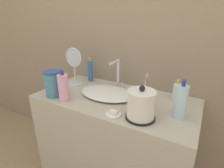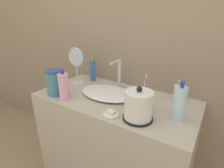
{
  "view_description": "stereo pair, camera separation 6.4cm",
  "coord_description": "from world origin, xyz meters",
  "px_view_note": "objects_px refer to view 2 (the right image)",
  "views": [
    {
      "loc": [
        0.54,
        -0.71,
        1.34
      ],
      "look_at": [
        -0.02,
        0.28,
        0.9
      ],
      "focal_mm": 28.0,
      "sensor_mm": 36.0,
      "label": 1
    },
    {
      "loc": [
        0.59,
        -0.67,
        1.34
      ],
      "look_at": [
        -0.02,
        0.28,
        0.9
      ],
      "focal_mm": 28.0,
      "sensor_mm": 36.0,
      "label": 2
    }
  ],
  "objects_px": {
    "electric_kettle": "(138,107)",
    "shampoo_bottle": "(179,103)",
    "hand_cream_bottle": "(178,94)",
    "vanity_mirror": "(76,64)",
    "lotion_bottle": "(93,71)",
    "mouthwash_bottle": "(64,86)",
    "toothbrush_cup": "(144,101)",
    "water_pitcher": "(54,82)",
    "faucet": "(119,73)"
  },
  "relations": [
    {
      "from": "hand_cream_bottle",
      "to": "vanity_mirror",
      "type": "bearing_deg",
      "value": -172.43
    },
    {
      "from": "shampoo_bottle",
      "to": "hand_cream_bottle",
      "type": "relative_size",
      "value": 1.49
    },
    {
      "from": "faucet",
      "to": "water_pitcher",
      "type": "relative_size",
      "value": 1.26
    },
    {
      "from": "vanity_mirror",
      "to": "water_pitcher",
      "type": "xyz_separation_m",
      "value": [
        0.01,
        -0.25,
        -0.08
      ]
    },
    {
      "from": "toothbrush_cup",
      "to": "mouthwash_bottle",
      "type": "xyz_separation_m",
      "value": [
        -0.51,
        -0.19,
        0.05
      ]
    },
    {
      "from": "vanity_mirror",
      "to": "water_pitcher",
      "type": "distance_m",
      "value": 0.26
    },
    {
      "from": "mouthwash_bottle",
      "to": "vanity_mirror",
      "type": "distance_m",
      "value": 0.31
    },
    {
      "from": "electric_kettle",
      "to": "water_pitcher",
      "type": "relative_size",
      "value": 1.07
    },
    {
      "from": "lotion_bottle",
      "to": "shampoo_bottle",
      "type": "bearing_deg",
      "value": -17.06
    },
    {
      "from": "toothbrush_cup",
      "to": "lotion_bottle",
      "type": "xyz_separation_m",
      "value": [
        -0.58,
        0.21,
        0.05
      ]
    },
    {
      "from": "electric_kettle",
      "to": "lotion_bottle",
      "type": "distance_m",
      "value": 0.71
    },
    {
      "from": "mouthwash_bottle",
      "to": "hand_cream_bottle",
      "type": "bearing_deg",
      "value": 29.17
    },
    {
      "from": "electric_kettle",
      "to": "shampoo_bottle",
      "type": "distance_m",
      "value": 0.22
    },
    {
      "from": "hand_cream_bottle",
      "to": "faucet",
      "type": "bearing_deg",
      "value": 179.98
    },
    {
      "from": "hand_cream_bottle",
      "to": "lotion_bottle",
      "type": "bearing_deg",
      "value": 177.7
    },
    {
      "from": "toothbrush_cup",
      "to": "shampoo_bottle",
      "type": "relative_size",
      "value": 0.95
    },
    {
      "from": "faucet",
      "to": "vanity_mirror",
      "type": "bearing_deg",
      "value": -162.88
    },
    {
      "from": "toothbrush_cup",
      "to": "mouthwash_bottle",
      "type": "height_order",
      "value": "mouthwash_bottle"
    },
    {
      "from": "mouthwash_bottle",
      "to": "hand_cream_bottle",
      "type": "relative_size",
      "value": 1.49
    },
    {
      "from": "electric_kettle",
      "to": "mouthwash_bottle",
      "type": "distance_m",
      "value": 0.54
    },
    {
      "from": "lotion_bottle",
      "to": "mouthwash_bottle",
      "type": "relative_size",
      "value": 0.94
    },
    {
      "from": "lotion_bottle",
      "to": "mouthwash_bottle",
      "type": "bearing_deg",
      "value": -80.14
    },
    {
      "from": "hand_cream_bottle",
      "to": "water_pitcher",
      "type": "height_order",
      "value": "water_pitcher"
    },
    {
      "from": "electric_kettle",
      "to": "mouthwash_bottle",
      "type": "relative_size",
      "value": 0.87
    },
    {
      "from": "electric_kettle",
      "to": "lotion_bottle",
      "type": "height_order",
      "value": "lotion_bottle"
    },
    {
      "from": "mouthwash_bottle",
      "to": "water_pitcher",
      "type": "xyz_separation_m",
      "value": [
        -0.12,
        0.02,
        -0.0
      ]
    },
    {
      "from": "water_pitcher",
      "to": "lotion_bottle",
      "type": "bearing_deg",
      "value": 82.73
    },
    {
      "from": "toothbrush_cup",
      "to": "vanity_mirror",
      "type": "height_order",
      "value": "vanity_mirror"
    },
    {
      "from": "water_pitcher",
      "to": "hand_cream_bottle",
      "type": "bearing_deg",
      "value": 24.1
    },
    {
      "from": "mouthwash_bottle",
      "to": "vanity_mirror",
      "type": "bearing_deg",
      "value": 115.9
    },
    {
      "from": "faucet",
      "to": "shampoo_bottle",
      "type": "distance_m",
      "value": 0.55
    },
    {
      "from": "lotion_bottle",
      "to": "shampoo_bottle",
      "type": "distance_m",
      "value": 0.83
    },
    {
      "from": "shampoo_bottle",
      "to": "faucet",
      "type": "bearing_deg",
      "value": 157.15
    },
    {
      "from": "mouthwash_bottle",
      "to": "hand_cream_bottle",
      "type": "distance_m",
      "value": 0.77
    },
    {
      "from": "vanity_mirror",
      "to": "mouthwash_bottle",
      "type": "bearing_deg",
      "value": -64.1
    },
    {
      "from": "lotion_bottle",
      "to": "mouthwash_bottle",
      "type": "distance_m",
      "value": 0.41
    },
    {
      "from": "electric_kettle",
      "to": "shampoo_bottle",
      "type": "relative_size",
      "value": 0.87
    },
    {
      "from": "shampoo_bottle",
      "to": "mouthwash_bottle",
      "type": "relative_size",
      "value": 1.0
    },
    {
      "from": "faucet",
      "to": "lotion_bottle",
      "type": "relative_size",
      "value": 1.08
    },
    {
      "from": "shampoo_bottle",
      "to": "water_pitcher",
      "type": "bearing_deg",
      "value": -170.67
    },
    {
      "from": "mouthwash_bottle",
      "to": "shampoo_bottle",
      "type": "bearing_deg",
      "value": 12.42
    },
    {
      "from": "lotion_bottle",
      "to": "shampoo_bottle",
      "type": "height_order",
      "value": "shampoo_bottle"
    },
    {
      "from": "toothbrush_cup",
      "to": "electric_kettle",
      "type": "bearing_deg",
      "value": -80.35
    },
    {
      "from": "electric_kettle",
      "to": "faucet",
      "type": "bearing_deg",
      "value": 133.9
    },
    {
      "from": "faucet",
      "to": "shampoo_bottle",
      "type": "height_order",
      "value": "faucet"
    },
    {
      "from": "toothbrush_cup",
      "to": "mouthwash_bottle",
      "type": "bearing_deg",
      "value": -159.58
    },
    {
      "from": "hand_cream_bottle",
      "to": "water_pitcher",
      "type": "relative_size",
      "value": 0.83
    },
    {
      "from": "faucet",
      "to": "toothbrush_cup",
      "type": "relative_size",
      "value": 1.07
    },
    {
      "from": "hand_cream_bottle",
      "to": "vanity_mirror",
      "type": "relative_size",
      "value": 0.49
    },
    {
      "from": "lotion_bottle",
      "to": "shampoo_bottle",
      "type": "relative_size",
      "value": 0.94
    }
  ]
}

